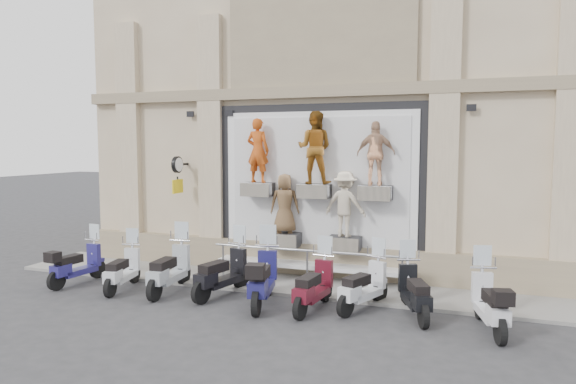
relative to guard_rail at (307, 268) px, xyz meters
name	(u,v)px	position (x,y,z in m)	size (l,w,h in m)	color
ground	(279,311)	(0.00, -2.00, -0.47)	(90.00, 90.00, 0.00)	#303033
sidewalk	(308,284)	(0.00, 0.10, -0.43)	(16.00, 2.20, 0.08)	gray
building	(353,68)	(0.00, 5.00, 5.54)	(14.00, 8.60, 12.00)	beige
shop_vitrine	(319,187)	(0.07, 0.75, 1.96)	(5.60, 0.83, 4.30)	black
guard_rail	(307,268)	(0.00, 0.00, 0.00)	(5.06, 0.10, 0.93)	#9EA0A5
clock_sign_bracket	(178,170)	(-3.90, 0.47, 2.34)	(0.10, 0.80, 1.02)	black
scooter_a	(77,256)	(-5.52, -1.69, 0.26)	(0.52, 1.78, 1.44)	navy
scooter_b	(122,261)	(-4.12, -1.75, 0.24)	(0.51, 1.74, 1.41)	silver
scooter_c	(169,259)	(-2.92, -1.57, 0.34)	(0.58, 1.97, 1.60)	#959CA2
scooter_d	(222,263)	(-1.61, -1.43, 0.33)	(0.57, 1.95, 1.58)	black
scooter_e	(263,267)	(-0.48, -1.73, 0.37)	(0.60, 2.06, 1.67)	#18164F
scooter_f	(314,275)	(0.67, -1.69, 0.28)	(0.54, 1.84, 1.50)	#4D0D19
scooter_g	(364,276)	(1.66, -1.31, 0.27)	(0.53, 1.80, 1.46)	silver
scooter_h	(415,281)	(2.72, -1.42, 0.28)	(0.53, 1.82, 1.48)	black
scooter_i	(490,292)	(4.13, -1.77, 0.29)	(0.54, 1.87, 1.52)	silver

